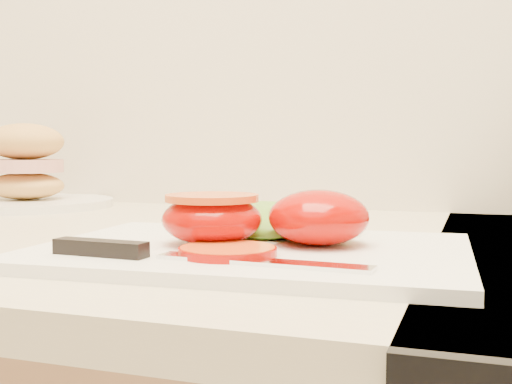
% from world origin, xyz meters
% --- Properties ---
extents(cutting_board, '(0.37, 0.28, 0.01)m').
position_xyz_m(cutting_board, '(0.03, 1.56, 0.94)').
color(cutting_board, white).
rests_on(cutting_board, counter).
extents(tomato_half_dome, '(0.09, 0.09, 0.05)m').
position_xyz_m(tomato_half_dome, '(0.08, 1.58, 0.96)').
color(tomato_half_dome, '#BA0100').
rests_on(tomato_half_dome, cutting_board).
extents(tomato_half_cut, '(0.09, 0.09, 0.04)m').
position_xyz_m(tomato_half_cut, '(-0.01, 1.55, 0.96)').
color(tomato_half_cut, '#BA0100').
rests_on(tomato_half_cut, cutting_board).
extents(tomato_slice_0, '(0.07, 0.07, 0.01)m').
position_xyz_m(tomato_slice_0, '(0.03, 1.51, 0.94)').
color(tomato_slice_0, orange).
rests_on(tomato_slice_0, cutting_board).
extents(lettuce_leaf_0, '(0.16, 0.14, 0.03)m').
position_xyz_m(lettuce_leaf_0, '(0.01, 1.63, 0.95)').
color(lettuce_leaf_0, '#71A32B').
rests_on(lettuce_leaf_0, cutting_board).
extents(lettuce_leaf_1, '(0.13, 0.12, 0.02)m').
position_xyz_m(lettuce_leaf_1, '(0.05, 1.64, 0.95)').
color(lettuce_leaf_1, '#71A32B').
rests_on(lettuce_leaf_1, cutting_board).
extents(knife, '(0.25, 0.03, 0.01)m').
position_xyz_m(knife, '(-0.02, 1.48, 0.94)').
color(knife, silver).
rests_on(knife, cutting_board).
extents(sandwich_plate, '(0.27, 0.27, 0.13)m').
position_xyz_m(sandwich_plate, '(-0.46, 1.87, 0.98)').
color(sandwich_plate, white).
rests_on(sandwich_plate, counter).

